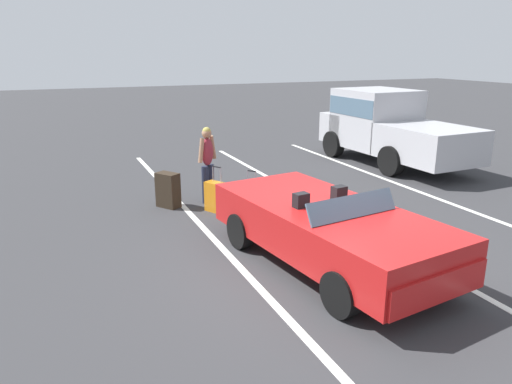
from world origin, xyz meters
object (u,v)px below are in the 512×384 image
(convertible_car, at_px, (337,233))
(suitcase_large_black, at_px, (168,190))
(suitcase_medium_bright, at_px, (215,197))
(parked_pickup_truck_near, at_px, (386,125))
(traveler_person, at_px, (207,160))
(suitcase_small_carryon, at_px, (250,197))

(convertible_car, bearing_deg, suitcase_large_black, -166.16)
(convertible_car, bearing_deg, suitcase_medium_bright, -174.75)
(parked_pickup_truck_near, bearing_deg, suitcase_medium_bright, 108.99)
(convertible_car, height_order, parked_pickup_truck_near, parked_pickup_truck_near)
(suitcase_large_black, relative_size, traveler_person, 0.45)
(suitcase_large_black, xyz_separation_m, traveler_person, (0.00, 0.89, 0.56))
(parked_pickup_truck_near, bearing_deg, convertible_car, 134.93)
(suitcase_small_carryon, xyz_separation_m, traveler_person, (-0.81, -0.65, 0.68))
(suitcase_small_carryon, relative_size, parked_pickup_truck_near, 0.16)
(traveler_person, bearing_deg, suitcase_small_carryon, 3.11)
(convertible_car, height_order, traveler_person, traveler_person)
(suitcase_large_black, height_order, traveler_person, traveler_person)
(suitcase_large_black, xyz_separation_m, parked_pickup_truck_near, (-1.68, 6.90, 0.74))
(traveler_person, relative_size, parked_pickup_truck_near, 0.33)
(convertible_car, relative_size, suitcase_small_carryon, 5.28)
(suitcase_large_black, xyz_separation_m, suitcase_medium_bright, (0.67, 0.82, -0.05))
(suitcase_small_carryon, bearing_deg, convertible_car, 52.96)
(traveler_person, bearing_deg, parked_pickup_truck_near, 69.97)
(convertible_car, xyz_separation_m, suitcase_medium_bright, (-3.35, -0.77, -0.28))
(traveler_person, xyz_separation_m, parked_pickup_truck_near, (-1.68, 6.01, 0.18))
(suitcase_large_black, distance_m, suitcase_medium_bright, 1.06)
(traveler_person, bearing_deg, suitcase_medium_bright, -41.48)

